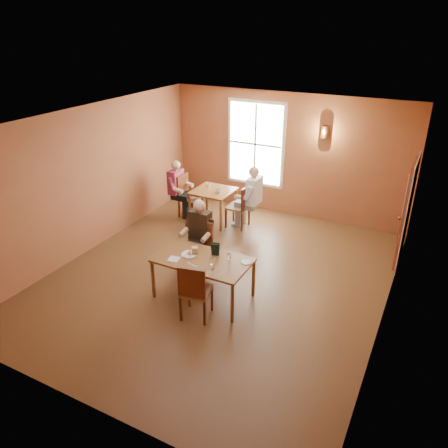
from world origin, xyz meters
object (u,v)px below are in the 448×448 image
at_px(chair_diner_main, 197,250).
at_px(chair_diner_maroon, 190,196).
at_px(diner_white, 239,198).
at_px(diner_maroon, 189,190).
at_px(chair_empty, 196,290).
at_px(diner_main, 196,242).
at_px(second_table, 214,206).
at_px(chair_diner_white, 238,206).
at_px(main_table, 203,278).

xyz_separation_m(chair_diner_main, chair_diner_maroon, (-1.53, 2.26, 0.02)).
height_order(diner_white, diner_maroon, diner_white).
distance_m(chair_empty, chair_diner_maroon, 4.09).
bearing_deg(diner_main, second_table, -68.98).
relative_size(chair_diner_white, diner_white, 0.72).
bearing_deg(chair_empty, chair_diner_white, 93.16).
height_order(main_table, chair_diner_maroon, chair_diner_maroon).
relative_size(chair_diner_maroon, diner_maroon, 0.77).
xyz_separation_m(main_table, chair_diner_maroon, (-2.03, 2.91, 0.15)).
bearing_deg(main_table, diner_white, 103.52).
xyz_separation_m(main_table, chair_diner_main, (-0.50, 0.65, 0.13)).
xyz_separation_m(second_table, chair_diner_white, (0.65, 0.00, 0.12)).
height_order(chair_diner_main, diner_main, diner_main).
relative_size(chair_diner_main, chair_diner_white, 0.98).
height_order(chair_diner_white, chair_diner_maroon, chair_diner_maroon).
bearing_deg(chair_diner_main, diner_main, 90.00).
xyz_separation_m(second_table, diner_white, (0.68, 0.00, 0.33)).
bearing_deg(second_table, chair_empty, -65.69).
bearing_deg(diner_main, diner_white, -85.01).
bearing_deg(chair_diner_white, diner_main, -174.27).
height_order(chair_diner_main, diner_maroon, diner_maroon).
relative_size(second_table, diner_white, 0.63).
distance_m(main_table, diner_main, 0.85).
bearing_deg(second_table, diner_maroon, 180.00).
xyz_separation_m(diner_main, diner_white, (-0.20, 2.29, 0.04)).
distance_m(chair_empty, diner_maroon, 4.11).
height_order(main_table, second_table, second_table).
xyz_separation_m(diner_main, second_table, (-0.88, 2.29, -0.28)).
bearing_deg(chair_diner_white, chair_empty, -165.26).
bearing_deg(chair_diner_main, chair_diner_white, -84.19).
height_order(second_table, diner_white, diner_white).
distance_m(second_table, diner_maroon, 0.74).
xyz_separation_m(diner_white, diner_maroon, (-1.36, 0.00, -0.04)).
distance_m(chair_empty, second_table, 3.78).
bearing_deg(diner_main, diner_maroon, -55.74).
distance_m(second_table, diner_white, 0.75).
height_order(second_table, chair_diner_white, chair_diner_white).
height_order(diner_main, chair_diner_maroon, diner_main).
bearing_deg(chair_empty, second_table, 102.73).
height_order(diner_main, diner_maroon, diner_maroon).
xyz_separation_m(chair_empty, diner_white, (-0.88, 3.45, 0.21)).
height_order(chair_diner_main, chair_diner_maroon, chair_diner_maroon).
distance_m(diner_main, diner_white, 2.30).
distance_m(second_table, chair_diner_maroon, 0.66).
relative_size(main_table, diner_white, 1.13).
distance_m(chair_diner_main, diner_main, 0.18).
distance_m(chair_diner_main, second_table, 2.43).
height_order(chair_diner_maroon, diner_maroon, diner_maroon).
bearing_deg(chair_empty, diner_main, 108.77).
relative_size(second_table, diner_maroon, 0.66).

